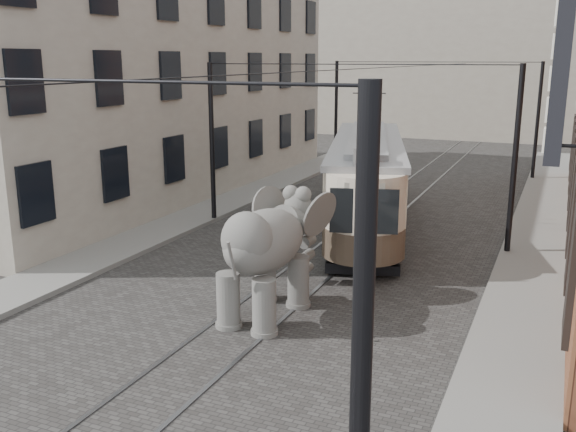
% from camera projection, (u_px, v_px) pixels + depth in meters
% --- Properties ---
extents(ground, '(120.00, 120.00, 0.00)m').
position_uv_depth(ground, '(283.00, 293.00, 17.03)').
color(ground, '#3C3A38').
extents(tram_rails, '(1.54, 80.00, 0.02)m').
position_uv_depth(tram_rails, '(283.00, 293.00, 17.03)').
color(tram_rails, slate).
rests_on(tram_rails, ground).
extents(sidewalk_right, '(2.00, 60.00, 0.15)m').
position_uv_depth(sidewalk_right, '(519.00, 328.00, 14.68)').
color(sidewalk_right, slate).
rests_on(sidewalk_right, ground).
extents(sidewalk_left, '(2.00, 60.00, 0.15)m').
position_uv_depth(sidewalk_left, '(91.00, 261.00, 19.55)').
color(sidewalk_left, slate).
rests_on(sidewalk_left, ground).
extents(stucco_building, '(7.00, 24.00, 10.00)m').
position_uv_depth(stucco_building, '(153.00, 84.00, 28.99)').
color(stucco_building, gray).
rests_on(stucco_building, ground).
extents(distant_block, '(28.00, 10.00, 14.00)m').
position_uv_depth(distant_block, '(486.00, 47.00, 50.89)').
color(distant_block, gray).
rests_on(distant_block, ground).
extents(catenary, '(11.00, 30.20, 6.00)m').
position_uv_depth(catenary, '(339.00, 157.00, 20.83)').
color(catenary, black).
rests_on(catenary, ground).
extents(tram, '(5.94, 12.72, 4.96)m').
position_uv_depth(tram, '(367.00, 160.00, 23.57)').
color(tram, beige).
rests_on(tram, ground).
extents(elephant, '(2.80, 4.90, 2.95)m').
position_uv_depth(elephant, '(264.00, 259.00, 15.19)').
color(elephant, '#625F5B').
rests_on(elephant, ground).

